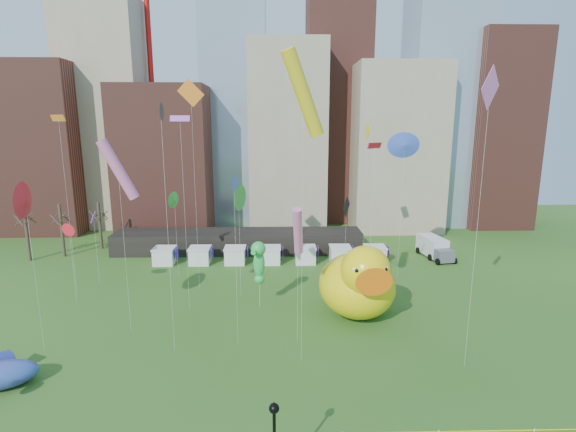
{
  "coord_description": "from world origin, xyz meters",
  "views": [
    {
      "loc": [
        2.08,
        -23.18,
        19.45
      ],
      "look_at": [
        2.94,
        11.84,
        12.0
      ],
      "focal_mm": 27.0,
      "sensor_mm": 36.0,
      "label": 1
    }
  ],
  "objects_px": {
    "seahorse_green": "(259,259)",
    "whale_inflatable": "(1,373)",
    "small_duck": "(336,277)",
    "seahorse_purple": "(364,295)",
    "big_duck": "(358,282)",
    "box_truck": "(434,247)"
  },
  "relations": [
    {
      "from": "box_truck",
      "to": "seahorse_green",
      "type": "bearing_deg",
      "value": -155.49
    },
    {
      "from": "whale_inflatable",
      "to": "small_duck",
      "type": "bearing_deg",
      "value": 13.06
    },
    {
      "from": "seahorse_green",
      "to": "seahorse_purple",
      "type": "distance_m",
      "value": 11.5
    },
    {
      "from": "whale_inflatable",
      "to": "box_truck",
      "type": "height_order",
      "value": "box_truck"
    },
    {
      "from": "small_duck",
      "to": "seahorse_purple",
      "type": "relative_size",
      "value": 1.04
    },
    {
      "from": "small_duck",
      "to": "box_truck",
      "type": "xyz_separation_m",
      "value": [
        16.23,
        12.35,
        0.05
      ]
    },
    {
      "from": "small_duck",
      "to": "seahorse_green",
      "type": "relative_size",
      "value": 0.61
    },
    {
      "from": "whale_inflatable",
      "to": "box_truck",
      "type": "bearing_deg",
      "value": 14.2
    },
    {
      "from": "box_truck",
      "to": "seahorse_purple",
      "type": "bearing_deg",
      "value": -134.68
    },
    {
      "from": "small_duck",
      "to": "seahorse_purple",
      "type": "distance_m",
      "value": 9.21
    },
    {
      "from": "whale_inflatable",
      "to": "big_duck",
      "type": "bearing_deg",
      "value": 0.07
    },
    {
      "from": "big_duck",
      "to": "small_duck",
      "type": "height_order",
      "value": "big_duck"
    },
    {
      "from": "small_duck",
      "to": "whale_inflatable",
      "type": "distance_m",
      "value": 33.78
    },
    {
      "from": "seahorse_green",
      "to": "whale_inflatable",
      "type": "bearing_deg",
      "value": -120.09
    },
    {
      "from": "big_duck",
      "to": "seahorse_green",
      "type": "bearing_deg",
      "value": 160.14
    },
    {
      "from": "big_duck",
      "to": "box_truck",
      "type": "distance_m",
      "value": 25.18
    },
    {
      "from": "big_duck",
      "to": "seahorse_purple",
      "type": "xyz_separation_m",
      "value": [
        0.37,
        -1.27,
        -0.85
      ]
    },
    {
      "from": "seahorse_purple",
      "to": "big_duck",
      "type": "bearing_deg",
      "value": 104.57
    },
    {
      "from": "whale_inflatable",
      "to": "box_truck",
      "type": "distance_m",
      "value": 54.16
    },
    {
      "from": "big_duck",
      "to": "whale_inflatable",
      "type": "bearing_deg",
      "value": -163.96
    },
    {
      "from": "big_duck",
      "to": "small_duck",
      "type": "bearing_deg",
      "value": 93.31
    },
    {
      "from": "big_duck",
      "to": "seahorse_green",
      "type": "distance_m",
      "value": 10.62
    }
  ]
}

